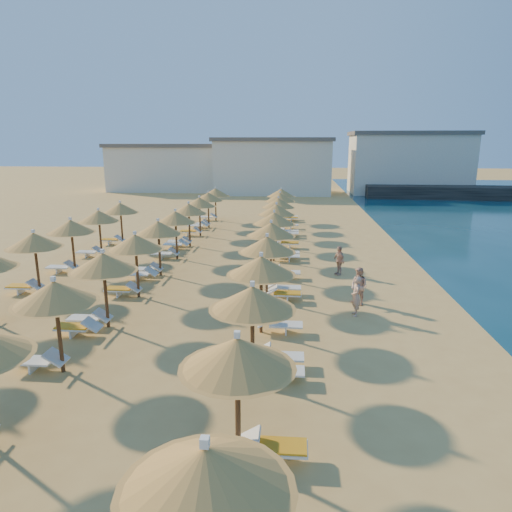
# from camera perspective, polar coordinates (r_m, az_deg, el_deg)

# --- Properties ---
(ground) EXTENTS (220.00, 220.00, 0.00)m
(ground) POSITION_cam_1_polar(r_m,az_deg,el_deg) (18.91, -4.51, -6.69)
(ground) COLOR tan
(ground) RESTS_ON ground
(jetty) EXTENTS (30.18, 5.72, 1.50)m
(jetty) POSITION_cam_1_polar(r_m,az_deg,el_deg) (62.54, 27.51, 7.01)
(jetty) COLOR black
(jetty) RESTS_ON ground
(hotel_blocks) EXTENTS (49.02, 11.35, 8.10)m
(hotel_blocks) POSITION_cam_1_polar(r_m,az_deg,el_deg) (63.46, 4.13, 11.29)
(hotel_blocks) COLOR silver
(hotel_blocks) RESTS_ON ground
(parasol_row_east) EXTENTS (2.46, 36.63, 2.97)m
(parasol_row_east) POSITION_cam_1_polar(r_m,az_deg,el_deg) (22.57, 1.89, 3.21)
(parasol_row_east) COLOR brown
(parasol_row_east) RESTS_ON ground
(parasol_row_west) EXTENTS (2.46, 36.63, 2.97)m
(parasol_row_west) POSITION_cam_1_polar(r_m,az_deg,el_deg) (23.55, -12.11, 3.35)
(parasol_row_west) COLOR brown
(parasol_row_west) RESTS_ON ground
(parasol_row_inland) EXTENTS (2.46, 19.54, 2.97)m
(parasol_row_inland) POSITION_cam_1_polar(r_m,az_deg,el_deg) (23.76, -23.94, 2.55)
(parasol_row_inland) COLOR brown
(parasol_row_inland) RESTS_ON ground
(loungers) EXTENTS (13.26, 35.69, 0.66)m
(loungers) POSITION_cam_1_polar(r_m,az_deg,el_deg) (23.33, -8.18, -1.87)
(loungers) COLOR white
(loungers) RESTS_ON ground
(beachgoer_c) EXTENTS (0.73, 0.96, 1.52)m
(beachgoer_c) POSITION_cam_1_polar(r_m,az_deg,el_deg) (23.89, 10.33, -0.54)
(beachgoer_c) COLOR tan
(beachgoer_c) RESTS_ON ground
(beachgoer_a) EXTENTS (0.43, 0.61, 1.59)m
(beachgoer_a) POSITION_cam_1_polar(r_m,az_deg,el_deg) (18.41, 12.38, -4.93)
(beachgoer_a) COLOR tan
(beachgoer_a) RESTS_ON ground
(beachgoer_b) EXTENTS (0.97, 0.99, 1.61)m
(beachgoer_b) POSITION_cam_1_polar(r_m,az_deg,el_deg) (19.65, 12.76, -3.72)
(beachgoer_b) COLOR tan
(beachgoer_b) RESTS_ON ground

